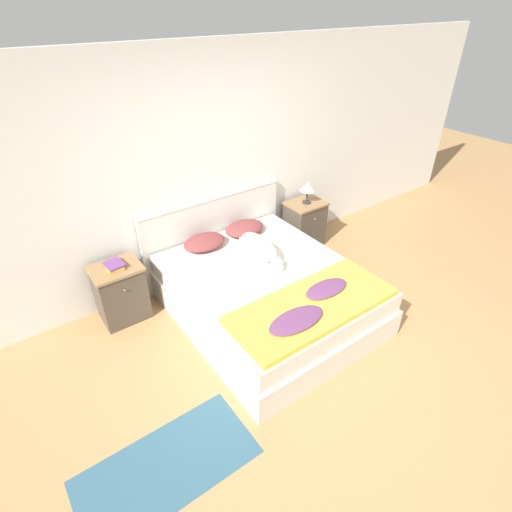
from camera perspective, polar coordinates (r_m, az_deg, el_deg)
ground_plane at (r=3.85m, az=11.28°, el=-15.86°), size 16.00×16.00×0.00m
wall_back at (r=4.52m, az=-6.75°, el=12.30°), size 9.00×0.06×2.55m
bed at (r=4.18m, az=1.66°, el=-5.46°), size 1.73×2.07×0.52m
headboard at (r=4.78m, az=-5.97°, el=3.36°), size 1.81×0.06×0.97m
nightstand_left at (r=4.34m, az=-18.76°, el=-4.95°), size 0.49×0.40×0.63m
nightstand_right at (r=5.37m, az=6.91°, el=4.58°), size 0.49×0.40×0.63m
pillow_left at (r=4.44m, az=-7.39°, el=1.98°), size 0.48×0.35×0.13m
pillow_right at (r=4.67m, az=-1.65°, el=3.99°), size 0.48×0.35×0.13m
quilt at (r=3.61m, az=7.96°, el=-7.07°), size 1.56×0.66×0.10m
dog at (r=4.23m, az=0.57°, el=1.19°), size 0.24×0.77×0.23m
book_stack at (r=4.15m, az=-19.59°, el=-1.28°), size 0.18×0.22×0.05m
table_lamp at (r=5.13m, az=7.39°, el=9.71°), size 0.20×0.20×0.28m
rug at (r=3.35m, az=-12.57°, el=-27.27°), size 1.28×0.64×0.00m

